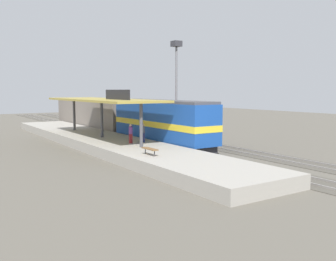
{
  "coord_description": "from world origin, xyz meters",
  "views": [
    {
      "loc": [
        -19.68,
        -35.04,
        5.55
      ],
      "look_at": [
        -1.38,
        -7.08,
        2.0
      ],
      "focal_mm": 40.65,
      "sensor_mm": 36.0,
      "label": 1
    }
  ],
  "objects_px": {
    "locomotive": "(162,123)",
    "person_walking": "(131,133)",
    "person_waiting": "(143,132)",
    "light_mast": "(176,68)",
    "freight_car": "(136,117)",
    "platform_bench": "(150,149)",
    "passenger_carriage_single": "(92,114)"
  },
  "relations": [
    {
      "from": "person_waiting",
      "to": "passenger_carriage_single",
      "type": "bearing_deg",
      "value": 81.11
    },
    {
      "from": "locomotive",
      "to": "freight_car",
      "type": "distance_m",
      "value": 14.52
    },
    {
      "from": "locomotive",
      "to": "person_waiting",
      "type": "bearing_deg",
      "value": -150.52
    },
    {
      "from": "freight_car",
      "to": "person_waiting",
      "type": "xyz_separation_m",
      "value": [
        -7.69,
        -15.51,
        -0.12
      ]
    },
    {
      "from": "passenger_carriage_single",
      "to": "person_waiting",
      "type": "height_order",
      "value": "passenger_carriage_single"
    },
    {
      "from": "person_waiting",
      "to": "person_walking",
      "type": "distance_m",
      "value": 1.22
    },
    {
      "from": "light_mast",
      "to": "person_waiting",
      "type": "bearing_deg",
      "value": -135.65
    },
    {
      "from": "person_waiting",
      "to": "light_mast",
      "type": "bearing_deg",
      "value": 44.35
    },
    {
      "from": "platform_bench",
      "to": "person_waiting",
      "type": "relative_size",
      "value": 0.99
    },
    {
      "from": "freight_car",
      "to": "light_mast",
      "type": "distance_m",
      "value": 8.67
    },
    {
      "from": "locomotive",
      "to": "light_mast",
      "type": "relative_size",
      "value": 1.23
    },
    {
      "from": "platform_bench",
      "to": "light_mast",
      "type": "bearing_deg",
      "value": 50.55
    },
    {
      "from": "person_waiting",
      "to": "person_walking",
      "type": "height_order",
      "value": "same"
    },
    {
      "from": "platform_bench",
      "to": "person_walking",
      "type": "relative_size",
      "value": 0.99
    },
    {
      "from": "platform_bench",
      "to": "person_walking",
      "type": "xyz_separation_m",
      "value": [
        1.69,
        6.17,
        0.51
      ]
    },
    {
      "from": "locomotive",
      "to": "light_mast",
      "type": "height_order",
      "value": "light_mast"
    },
    {
      "from": "freight_car",
      "to": "person_waiting",
      "type": "height_order",
      "value": "freight_car"
    },
    {
      "from": "passenger_carriage_single",
      "to": "freight_car",
      "type": "relative_size",
      "value": 1.67
    },
    {
      "from": "freight_car",
      "to": "locomotive",
      "type": "bearing_deg",
      "value": -108.48
    },
    {
      "from": "locomotive",
      "to": "freight_car",
      "type": "height_order",
      "value": "locomotive"
    },
    {
      "from": "freight_car",
      "to": "person_walking",
      "type": "distance_m",
      "value": 17.85
    },
    {
      "from": "person_walking",
      "to": "passenger_carriage_single",
      "type": "bearing_deg",
      "value": 77.66
    },
    {
      "from": "locomotive",
      "to": "person_walking",
      "type": "bearing_deg",
      "value": -158.45
    },
    {
      "from": "freight_car",
      "to": "light_mast",
      "type": "relative_size",
      "value": 1.03
    },
    {
      "from": "freight_car",
      "to": "passenger_carriage_single",
      "type": "bearing_deg",
      "value": 137.37
    },
    {
      "from": "person_waiting",
      "to": "person_walking",
      "type": "relative_size",
      "value": 1.0
    },
    {
      "from": "platform_bench",
      "to": "passenger_carriage_single",
      "type": "distance_m",
      "value": 26.58
    },
    {
      "from": "locomotive",
      "to": "person_waiting",
      "type": "height_order",
      "value": "locomotive"
    },
    {
      "from": "platform_bench",
      "to": "freight_car",
      "type": "bearing_deg",
      "value": 63.9
    },
    {
      "from": "platform_bench",
      "to": "person_waiting",
      "type": "xyz_separation_m",
      "value": [
        2.91,
        6.13,
        0.51
      ]
    },
    {
      "from": "light_mast",
      "to": "person_waiting",
      "type": "height_order",
      "value": "light_mast"
    },
    {
      "from": "platform_bench",
      "to": "person_walking",
      "type": "height_order",
      "value": "person_walking"
    }
  ]
}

